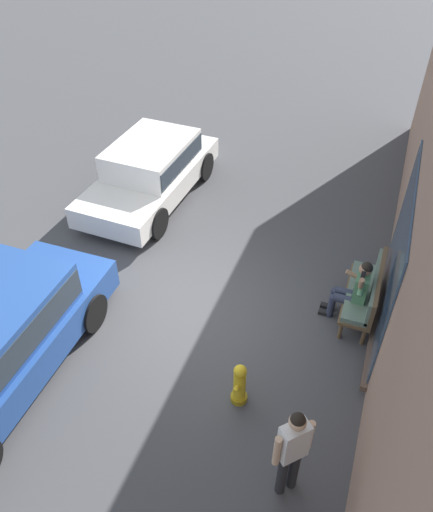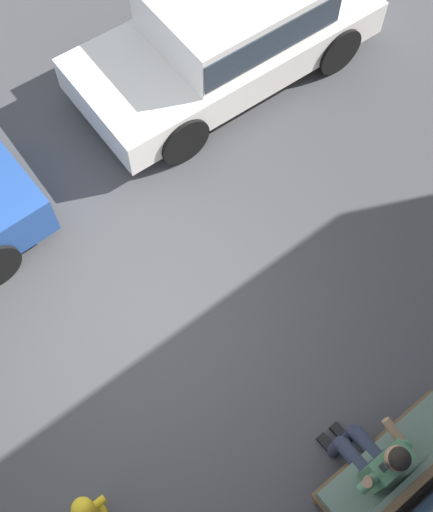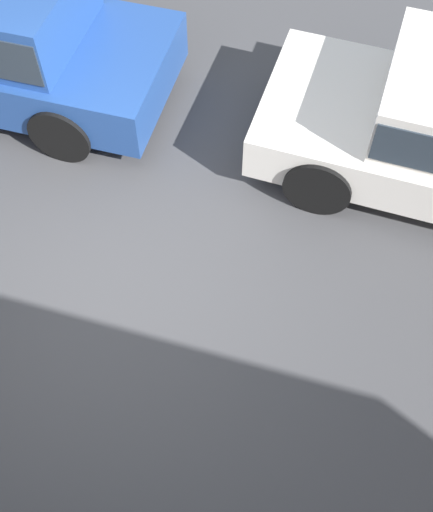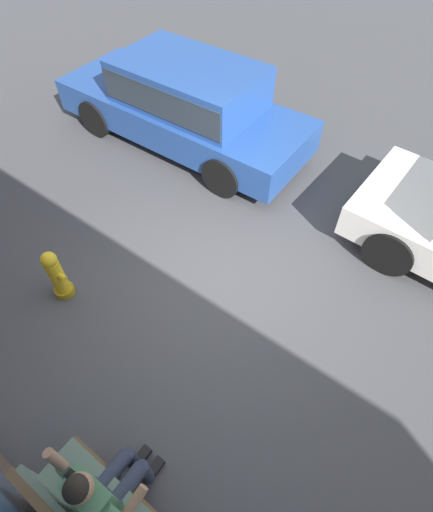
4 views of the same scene
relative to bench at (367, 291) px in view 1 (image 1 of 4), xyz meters
name	(u,v)px [view 1 (image 1 of 4)]	position (x,y,z in m)	size (l,w,h in m)	color
ground_plane	(194,309)	(0.99, -2.90, -0.56)	(60.00, 60.00, 0.00)	#424244
building_facade	(427,238)	(0.98, 0.50, 2.06)	(18.00, 0.51, 5.25)	#93705B
bench	(367,291)	(0.00, 0.00, 0.00)	(1.61, 0.55, 0.98)	brown
person_on_phone	(354,289)	(0.18, -0.22, 0.13)	(0.73, 0.74, 1.32)	#2D3347
parked_car_near	(151,168)	(-2.14, -5.25, 0.20)	(4.16, 1.97, 1.37)	white
pedestrian_standing	(292,448)	(3.59, -0.51, 0.47)	(0.42, 0.41, 1.73)	#232326
fire_hydrant	(240,384)	(2.52, -1.52, -0.16)	(0.38, 0.26, 0.81)	olive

